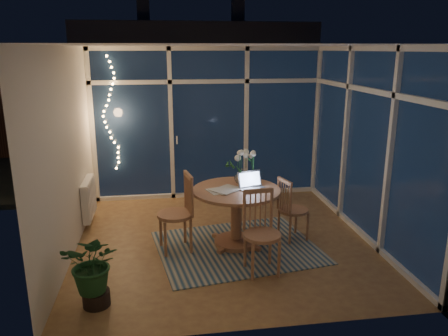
% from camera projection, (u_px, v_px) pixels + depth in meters
% --- Properties ---
extents(floor, '(4.00, 4.00, 0.00)m').
position_uv_depth(floor, '(226.00, 240.00, 6.03)').
color(floor, brown).
rests_on(floor, ground).
extents(ceiling, '(4.00, 4.00, 0.00)m').
position_uv_depth(ceiling, '(226.00, 45.00, 5.34)').
color(ceiling, white).
rests_on(ceiling, wall_back).
extents(wall_back, '(4.00, 0.04, 2.60)m').
position_uv_depth(wall_back, '(209.00, 124.00, 7.60)').
color(wall_back, silver).
rests_on(wall_back, floor).
extents(wall_front, '(4.00, 0.04, 2.60)m').
position_uv_depth(wall_front, '(260.00, 199.00, 3.78)').
color(wall_front, silver).
rests_on(wall_front, floor).
extents(wall_left, '(0.04, 4.00, 2.60)m').
position_uv_depth(wall_left, '(67.00, 154.00, 5.41)').
color(wall_left, silver).
rests_on(wall_left, floor).
extents(wall_right, '(0.04, 4.00, 2.60)m').
position_uv_depth(wall_right, '(370.00, 144.00, 5.97)').
color(wall_right, silver).
rests_on(wall_right, floor).
extents(window_wall_back, '(4.00, 0.10, 2.60)m').
position_uv_depth(window_wall_back, '(209.00, 124.00, 7.56)').
color(window_wall_back, white).
rests_on(window_wall_back, floor).
extents(window_wall_right, '(0.10, 4.00, 2.60)m').
position_uv_depth(window_wall_right, '(367.00, 144.00, 5.96)').
color(window_wall_right, white).
rests_on(window_wall_right, floor).
extents(radiator, '(0.10, 0.70, 0.58)m').
position_uv_depth(radiator, '(88.00, 199.00, 6.51)').
color(radiator, white).
rests_on(radiator, wall_left).
extents(fairy_lights, '(0.24, 0.10, 1.85)m').
position_uv_depth(fairy_lights, '(110.00, 114.00, 7.19)').
color(fairy_lights, '#FFBD66').
rests_on(fairy_lights, window_wall_back).
extents(garden_patio, '(12.00, 6.00, 0.10)m').
position_uv_depth(garden_patio, '(216.00, 157.00, 10.89)').
color(garden_patio, black).
rests_on(garden_patio, ground).
extents(garden_fence, '(11.00, 0.08, 1.80)m').
position_uv_depth(garden_fence, '(193.00, 117.00, 11.04)').
color(garden_fence, '#341E13').
rests_on(garden_fence, ground).
extents(neighbour_roof, '(7.00, 3.00, 2.20)m').
position_uv_depth(neighbour_roof, '(195.00, 61.00, 13.60)').
color(neighbour_roof, '#363841').
rests_on(neighbour_roof, ground).
extents(garden_shrubs, '(0.90, 0.90, 0.90)m').
position_uv_depth(garden_shrubs, '(163.00, 154.00, 9.04)').
color(garden_shrubs, black).
rests_on(garden_shrubs, ground).
extents(rug, '(2.29, 1.94, 0.01)m').
position_uv_depth(rug, '(237.00, 247.00, 5.81)').
color(rug, '#B4AD92').
rests_on(rug, floor).
extents(dining_table, '(1.32, 1.32, 0.79)m').
position_uv_depth(dining_table, '(236.00, 217.00, 5.80)').
color(dining_table, '#9C6446').
rests_on(dining_table, floor).
extents(chair_left, '(0.56, 0.56, 1.05)m').
position_uv_depth(chair_left, '(175.00, 213.00, 5.61)').
color(chair_left, '#9C6446').
rests_on(chair_left, floor).
extents(chair_right, '(0.52, 0.52, 0.90)m').
position_uv_depth(chair_right, '(294.00, 209.00, 5.96)').
color(chair_right, '#9C6446').
rests_on(chair_right, floor).
extents(chair_front, '(0.50, 0.50, 1.00)m').
position_uv_depth(chair_front, '(262.00, 233.00, 5.04)').
color(chair_front, '#9C6446').
rests_on(chair_front, floor).
extents(laptop, '(0.41, 0.38, 0.25)m').
position_uv_depth(laptop, '(254.00, 181.00, 5.63)').
color(laptop, '#B7B6BB').
rests_on(laptop, dining_table).
extents(flower_vase, '(0.23, 0.23, 0.21)m').
position_uv_depth(flower_vase, '(242.00, 176.00, 5.90)').
color(flower_vase, white).
rests_on(flower_vase, dining_table).
extents(bowl, '(0.17, 0.17, 0.04)m').
position_uv_depth(bowl, '(255.00, 185.00, 5.83)').
color(bowl, silver).
rests_on(bowl, dining_table).
extents(newspapers, '(0.45, 0.41, 0.02)m').
position_uv_depth(newspapers, '(225.00, 190.00, 5.64)').
color(newspapers, silver).
rests_on(newspapers, dining_table).
extents(phone, '(0.12, 0.07, 0.01)m').
position_uv_depth(phone, '(245.00, 190.00, 5.66)').
color(phone, black).
rests_on(phone, dining_table).
extents(potted_plant, '(0.63, 0.58, 0.76)m').
position_uv_depth(potted_plant, '(94.00, 272.00, 4.41)').
color(potted_plant, '#1B4C25').
rests_on(potted_plant, floor).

